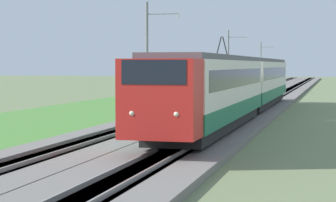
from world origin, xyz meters
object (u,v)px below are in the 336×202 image
object	(u,v)px
passenger_train	(240,83)
catenary_mast_far	(229,61)
catenary_mast_mid	(148,56)
catenary_mast_distant	(261,63)

from	to	relation	value
passenger_train	catenary_mast_far	xyz separation A→B (m)	(41.75, 7.48, 1.76)
passenger_train	catenary_mast_mid	size ratio (longest dim) A/B	5.00
catenary_mast_mid	catenary_mast_far	world-z (taller)	catenary_mast_mid
catenary_mast_far	catenary_mast_distant	size ratio (longest dim) A/B	1.04
catenary_mast_mid	passenger_train	bearing A→B (deg)	-118.20
passenger_train	catenary_mast_mid	xyz separation A→B (m)	(4.01, 7.48, 1.84)
passenger_train	catenary_mast_far	world-z (taller)	catenary_mast_far
passenger_train	catenary_mast_far	bearing A→B (deg)	-169.84
passenger_train	catenary_mast_distant	bearing A→B (deg)	-174.62
passenger_train	catenary_mast_mid	bearing A→B (deg)	-118.20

